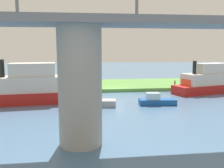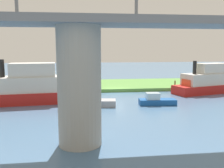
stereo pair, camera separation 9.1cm
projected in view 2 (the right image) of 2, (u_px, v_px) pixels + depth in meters
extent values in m
plane|color=#4C7093|center=(116.00, 92.00, 37.12)|extent=(160.00, 160.00, 0.00)
cube|color=#5B9342|center=(111.00, 85.00, 42.98)|extent=(80.00, 12.00, 0.50)
cylinder|color=#9E998E|center=(79.00, 86.00, 16.53)|extent=(2.92, 2.92, 8.00)
cube|color=slate|center=(78.00, 21.00, 15.92)|extent=(59.39, 4.00, 0.50)
cylinder|color=slate|center=(136.00, 3.00, 18.18)|extent=(0.24, 0.24, 2.60)
cylinder|color=slate|center=(16.00, 1.00, 17.16)|extent=(0.24, 0.24, 2.60)
cylinder|color=#2D334C|center=(99.00, 86.00, 38.68)|extent=(0.29, 0.29, 0.55)
cylinder|color=gold|center=(99.00, 82.00, 38.59)|extent=(0.38, 0.38, 0.60)
sphere|color=tan|center=(99.00, 79.00, 38.54)|extent=(0.24, 0.24, 0.24)
cylinder|color=brown|center=(175.00, 84.00, 38.63)|extent=(0.20, 0.20, 1.06)
cube|color=red|center=(204.00, 89.00, 36.42)|extent=(9.85, 5.51, 1.25)
cube|color=beige|center=(207.00, 79.00, 36.41)|extent=(7.96, 4.71, 1.66)
cube|color=beige|center=(211.00, 68.00, 36.47)|extent=(5.14, 3.54, 1.46)
cylinder|color=black|center=(195.00, 67.00, 35.25)|extent=(0.52, 0.52, 1.87)
cube|color=#D84C2D|center=(190.00, 82.00, 35.32)|extent=(2.10, 2.25, 0.94)
cube|color=red|center=(22.00, 98.00, 29.71)|extent=(10.59, 4.41, 1.37)
cube|color=beige|center=(26.00, 84.00, 29.60)|extent=(8.50, 3.87, 1.83)
cube|color=beige|center=(33.00, 70.00, 29.53)|extent=(5.38, 3.09, 1.60)
cylinder|color=black|center=(2.00, 68.00, 28.76)|extent=(0.57, 0.57, 2.06)
cube|color=#195199|center=(61.00, 93.00, 34.47)|extent=(4.86, 2.40, 0.72)
cube|color=silver|center=(56.00, 88.00, 34.39)|extent=(1.87, 1.58, 0.83)
cube|color=#195199|center=(157.00, 102.00, 28.95)|extent=(4.35, 1.82, 0.66)
cube|color=silver|center=(153.00, 96.00, 28.82)|extent=(1.61, 1.32, 0.76)
cube|color=#99999E|center=(95.00, 103.00, 28.21)|extent=(4.86, 2.20, 0.73)
cube|color=silver|center=(89.00, 96.00, 28.10)|extent=(1.83, 1.52, 0.84)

